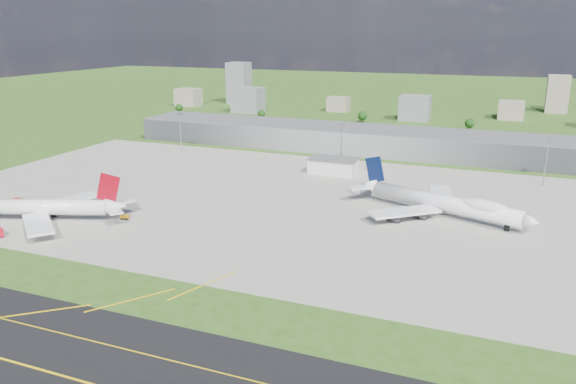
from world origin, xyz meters
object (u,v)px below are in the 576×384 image
at_px(airliner_blue_quad, 444,203).
at_px(crash_tender, 19,202).
at_px(van_white_far, 519,219).
at_px(airliner_red_twin, 40,208).
at_px(tug_yellow, 125,217).
at_px(van_white_near, 403,211).

bearing_deg(airliner_blue_quad, crash_tender, -143.05).
distance_m(airliner_blue_quad, van_white_far, 31.25).
xyz_separation_m(airliner_red_twin, crash_tender, (-25.92, 12.79, -4.16)).
distance_m(tug_yellow, van_white_near, 121.37).
bearing_deg(tug_yellow, crash_tender, 166.87).
distance_m(airliner_red_twin, tug_yellow, 35.94).
distance_m(crash_tender, van_white_far, 224.23).
relative_size(airliner_red_twin, crash_tender, 12.45).
height_order(crash_tender, tug_yellow, crash_tender).
height_order(tug_yellow, van_white_far, van_white_far).
bearing_deg(airliner_red_twin, tug_yellow, -175.72).
bearing_deg(van_white_near, van_white_far, -77.37).
xyz_separation_m(van_white_near, van_white_far, (47.96, 6.46, 0.05)).
xyz_separation_m(crash_tender, van_white_far, (215.90, 60.56, -0.21)).
height_order(airliner_blue_quad, van_white_far, airliner_blue_quad).
relative_size(airliner_red_twin, airliner_blue_quad, 0.93).
bearing_deg(van_white_near, airliner_blue_quad, -76.11).
bearing_deg(airliner_blue_quad, van_white_far, 26.87).
relative_size(airliner_red_twin, van_white_near, 14.76).
distance_m(airliner_blue_quad, tug_yellow, 138.34).
distance_m(airliner_red_twin, airliner_blue_quad, 173.87).
bearing_deg(crash_tender, airliner_blue_quad, 23.71).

